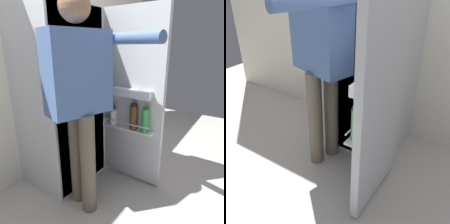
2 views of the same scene
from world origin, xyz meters
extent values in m
plane|color=#B7B2A8|center=(0.00, 0.00, 0.00)|extent=(5.81, 5.81, 0.00)
cube|color=silver|center=(0.00, 0.88, 1.20)|extent=(4.40, 0.10, 2.41)
cube|color=silver|center=(0.00, 0.54, 0.82)|extent=(0.64, 0.58, 1.64)
cube|color=white|center=(0.00, 0.25, 0.82)|extent=(0.60, 0.01, 1.60)
cube|color=white|center=(0.00, 0.30, 0.82)|extent=(0.56, 0.09, 0.01)
cube|color=silver|center=(0.35, -0.06, 0.83)|extent=(0.06, 0.62, 1.60)
cube|color=white|center=(0.27, -0.06, 0.57)|extent=(0.09, 0.50, 0.01)
cylinder|color=silver|center=(0.23, -0.06, 0.63)|extent=(0.01, 0.48, 0.01)
cube|color=white|center=(0.27, -0.06, 0.91)|extent=(0.08, 0.43, 0.07)
cylinder|color=brown|center=(0.27, -0.12, 0.68)|extent=(0.07, 0.07, 0.22)
cylinder|color=black|center=(0.27, -0.12, 0.81)|extent=(0.06, 0.06, 0.02)
cylinder|color=white|center=(0.27, 0.10, 0.65)|extent=(0.07, 0.07, 0.15)
cylinder|color=#335BB2|center=(0.27, 0.10, 0.74)|extent=(0.05, 0.05, 0.02)
cylinder|color=green|center=(0.27, -0.23, 0.68)|extent=(0.06, 0.06, 0.21)
cylinder|color=#195B28|center=(0.27, -0.23, 0.80)|extent=(0.05, 0.05, 0.02)
cylinder|color=red|center=(-0.07, 0.30, 0.87)|extent=(0.09, 0.09, 0.09)
cylinder|color=#665B4C|center=(-0.19, 0.16, 0.41)|extent=(0.12, 0.12, 0.83)
cylinder|color=#665B4C|center=(-0.23, 0.00, 0.41)|extent=(0.12, 0.12, 0.83)
cube|color=#4C6BA3|center=(-0.21, 0.08, 1.12)|extent=(0.50, 0.34, 0.59)
sphere|color=#936B4C|center=(-0.21, 0.08, 1.55)|extent=(0.21, 0.21, 0.21)
cylinder|color=#4C6BA3|center=(-0.15, 0.30, 1.10)|extent=(0.08, 0.08, 0.55)
cylinder|color=#4C6BA3|center=(-0.01, -0.22, 1.36)|extent=(0.23, 0.55, 0.08)
camera|label=1|loc=(-1.28, -0.94, 1.31)|focal=32.78mm
camera|label=2|loc=(0.88, -1.37, 1.52)|focal=40.72mm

